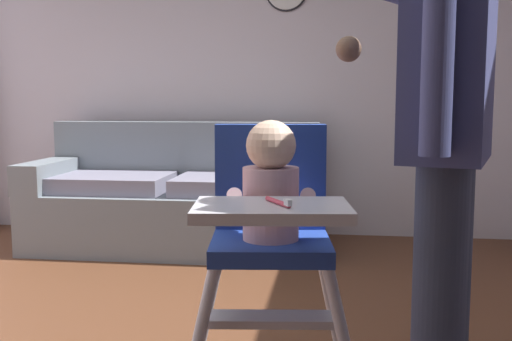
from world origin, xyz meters
name	(u,v)px	position (x,y,z in m)	size (l,w,h in m)	color
wall_far	(245,64)	(0.00, 2.52, 1.29)	(4.94, 0.06, 2.57)	silver
couch	(179,199)	(-0.39, 2.00, 0.33)	(1.97, 0.86, 0.86)	slate
high_chair	(271,215)	(0.49, -0.22, 0.67)	(0.67, 0.78, 0.96)	silver
adult_standing	(445,129)	(0.97, -0.37, 0.94)	(0.50, 0.59, 1.66)	#37415C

